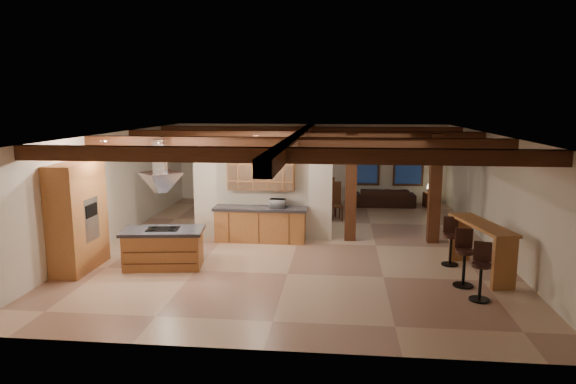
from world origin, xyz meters
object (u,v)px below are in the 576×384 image
object	(u,v)px
dining_table	(310,207)
sofa	(383,197)
bar_counter	(481,240)
kitchen_island	(164,248)

from	to	relation	value
dining_table	sofa	xyz separation A→B (m)	(2.54, 1.89, 0.03)
bar_counter	dining_table	bearing A→B (deg)	126.61
dining_table	sofa	world-z (taller)	sofa
kitchen_island	dining_table	xyz separation A→B (m)	(2.99, 5.67, -0.15)
sofa	bar_counter	xyz separation A→B (m)	(1.50, -7.32, 0.44)
bar_counter	kitchen_island	bearing A→B (deg)	-177.99
sofa	kitchen_island	bearing A→B (deg)	52.19
kitchen_island	sofa	distance (m)	9.37
kitchen_island	sofa	size ratio (longest dim) A/B	0.86
dining_table	bar_counter	bearing A→B (deg)	-68.58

